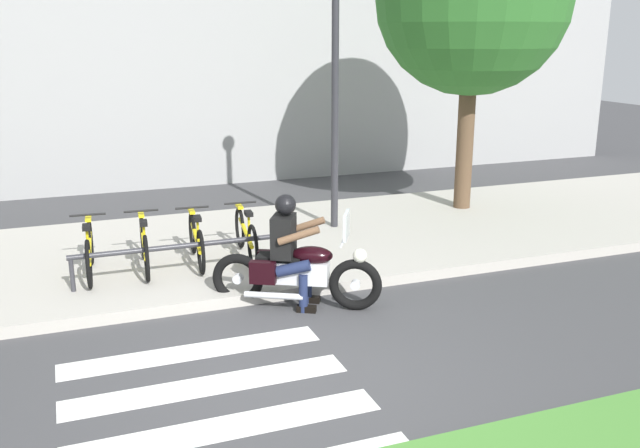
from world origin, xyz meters
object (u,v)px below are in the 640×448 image
object	(u,v)px
rider	(290,243)
bicycle_2	(196,240)
street_lamp	(335,66)
bike_rack	(177,250)
bicycle_1	(144,245)
bicycle_0	(89,250)
bicycle_3	(246,235)
motorcycle	(297,272)

from	to	relation	value
rider	bicycle_2	bearing A→B (deg)	117.25
bicycle_2	street_lamp	distance (m)	3.65
rider	street_lamp	world-z (taller)	street_lamp
bike_rack	street_lamp	size ratio (longest dim) A/B	0.59
rider	bicycle_1	xyz separation A→B (m)	(-1.58, 1.66, -0.34)
bicycle_2	rider	bearing A→B (deg)	-62.75
bicycle_2	bike_rack	size ratio (longest dim) A/B	0.58
bicycle_2	bike_rack	distance (m)	0.67
rider	bicycle_0	distance (m)	2.87
bicycle_0	bicycle_1	distance (m)	0.73
bicycle_0	bicycle_3	distance (m)	2.18
bicycle_1	bicycle_2	world-z (taller)	bicycle_1
bicycle_2	bicycle_3	size ratio (longest dim) A/B	0.98
rider	bicycle_2	world-z (taller)	rider
rider	bicycle_0	size ratio (longest dim) A/B	0.87
bicycle_2	street_lamp	xyz separation A→B (m)	(2.57, 1.13, 2.33)
rider	bicycle_3	world-z (taller)	rider
street_lamp	bicycle_3	bearing A→B (deg)	-148.48
rider	street_lamp	xyz separation A→B (m)	(1.71, 2.80, 1.99)
rider	bicycle_2	xyz separation A→B (m)	(-0.86, 1.66, -0.34)
bicycle_1	bicycle_2	size ratio (longest dim) A/B	1.04
bike_rack	bicycle_2	bearing A→B (deg)	56.75
bicycle_3	bike_rack	bearing A→B (deg)	-153.04
rider	bicycle_0	world-z (taller)	rider
motorcycle	street_lamp	distance (m)	4.04
motorcycle	rider	bearing A→B (deg)	148.32
bike_rack	street_lamp	world-z (taller)	street_lamp
bicycle_3	street_lamp	size ratio (longest dim) A/B	0.35
bicycle_2	street_lamp	bearing A→B (deg)	23.76
bicycle_0	bicycle_2	bearing A→B (deg)	0.01
motorcycle	bicycle_2	world-z (taller)	motorcycle
bicycle_0	motorcycle	bearing A→B (deg)	-35.66
bicycle_1	bicycle_3	size ratio (longest dim) A/B	1.02
bicycle_1	bicycle_3	world-z (taller)	bicycle_1
bicycle_1	bicycle_0	bearing A→B (deg)	-179.98
motorcycle	bicycle_0	size ratio (longest dim) A/B	1.17
bicycle_1	bicycle_3	xyz separation A→B (m)	(1.45, -0.00, -0.00)
bicycle_1	bike_rack	xyz separation A→B (m)	(0.36, -0.55, 0.06)
motorcycle	rider	size ratio (longest dim) A/B	1.34
bicycle_1	bicycle_2	distance (m)	0.73
bicycle_0	street_lamp	xyz separation A→B (m)	(4.02, 1.13, 2.32)
rider	bicycle_3	distance (m)	1.70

